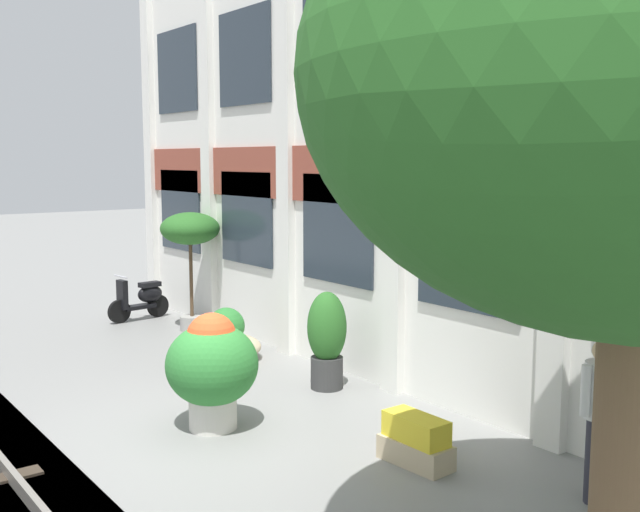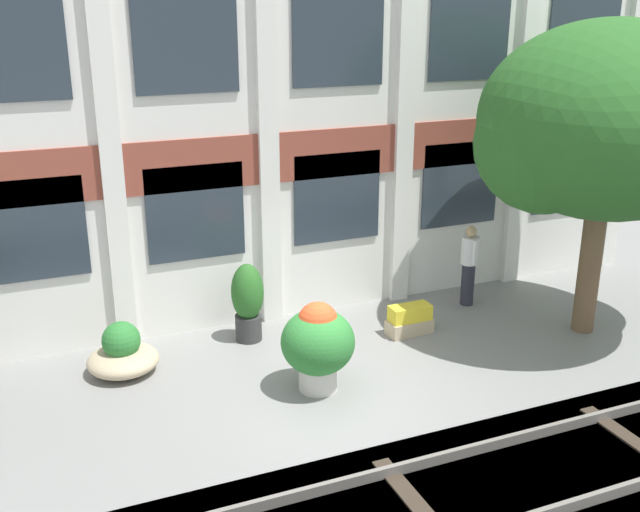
% 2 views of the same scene
% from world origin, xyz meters
% --- Properties ---
extents(ground_plane, '(80.00, 80.00, 0.00)m').
position_xyz_m(ground_plane, '(0.00, 0.00, 0.00)').
color(ground_plane, gray).
extents(apartment_facade, '(16.61, 0.64, 7.40)m').
position_xyz_m(apartment_facade, '(0.00, 3.14, 3.69)').
color(apartment_facade, silver).
rests_on(apartment_facade, ground).
extents(broadleaf_tree, '(4.58, 4.36, 5.53)m').
position_xyz_m(broadleaf_tree, '(5.15, 0.22, 3.74)').
color(broadleaf_tree, brown).
rests_on(broadleaf_tree, ground).
extents(potted_plant_stone_basin, '(1.15, 1.15, 1.46)m').
position_xyz_m(potted_plant_stone_basin, '(-0.22, 0.04, 0.82)').
color(potted_plant_stone_basin, beige).
rests_on(potted_plant_stone_basin, ground).
extents(potted_plant_square_trough, '(0.87, 0.43, 0.55)m').
position_xyz_m(potted_plant_square_trough, '(2.10, 1.28, 0.26)').
color(potted_plant_square_trough, tan).
rests_on(potted_plant_square_trough, ground).
extents(potted_plant_wide_bowl, '(1.16, 1.16, 0.88)m').
position_xyz_m(potted_plant_wide_bowl, '(-2.94, 1.79, 0.32)').
color(potted_plant_wide_bowl, tan).
rests_on(potted_plant_wide_bowl, ground).
extents(potted_plant_glazed_jar, '(0.58, 0.58, 1.43)m').
position_xyz_m(potted_plant_glazed_jar, '(-0.68, 2.18, 0.75)').
color(potted_plant_glazed_jar, '#333333').
rests_on(potted_plant_glazed_jar, ground).
extents(resident_by_doorway, '(0.34, 0.52, 1.63)m').
position_xyz_m(resident_by_doorway, '(3.83, 2.06, 0.87)').
color(resident_by_doorway, '#282833').
rests_on(resident_by_doorway, ground).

